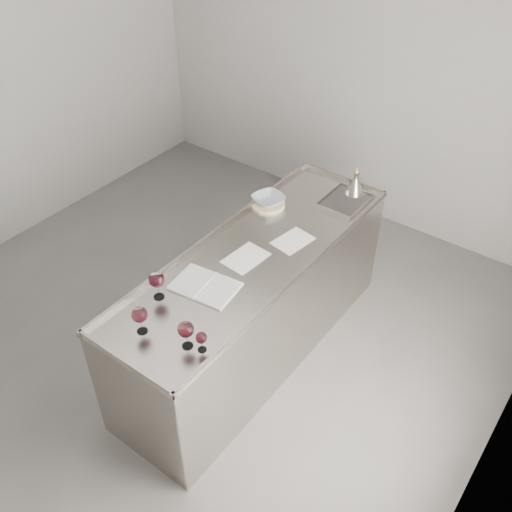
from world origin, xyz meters
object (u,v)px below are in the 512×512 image
Objects in this scene: wine_glass_right at (186,330)px; notebook at (205,286)px; wine_glass_small at (201,338)px; wine_glass_middle at (140,315)px; ceramic_bowl at (268,200)px; wine_funnel at (355,185)px; wine_glass_left at (157,280)px; counter at (255,304)px.

wine_glass_right is 0.52m from notebook.
wine_glass_small is 0.53m from notebook.
wine_glass_right is (0.29, 0.07, 0.00)m from wine_glass_middle.
ceramic_bowl is 0.70m from wine_funnel.
ceramic_bowl reaches higher than notebook.
wine_glass_left reaches higher than wine_glass_middle.
wine_glass_right reaches higher than notebook.
wine_glass_left reaches higher than notebook.
wine_funnel reaches higher than wine_glass_right.
wine_glass_middle is 0.79× the size of ceramic_bowl.
wine_glass_small is at bearing -68.52° from ceramic_bowl.
wine_glass_left is 0.46m from wine_glass_right.
ceramic_bowl is at bearing 94.81° from notebook.
wine_glass_left reaches higher than counter.
wine_glass_middle is at bearing -165.98° from wine_glass_right.
notebook is at bearing 129.13° from wine_glass_small.
counter is 1.22m from wine_funnel.
wine_funnel is (-0.11, 1.94, -0.02)m from wine_glass_small.
wine_glass_right is at bearing -68.00° from notebook.
wine_glass_small is at bearing -18.53° from wine_glass_left.
notebook is 1.88× the size of ceramic_bowl.
wine_glass_middle is 0.99× the size of wine_glass_right.
notebook is at bearing 55.50° from wine_glass_left.
wine_glass_middle reaches higher than counter.
wine_glass_small is at bearing 15.11° from wine_glass_middle.
wine_glass_right reaches higher than wine_glass_small.
wine_funnel is (-0.03, 1.97, -0.06)m from wine_glass_right.
notebook is (0.04, 0.51, -0.12)m from wine_glass_middle.
wine_funnel is (0.44, 0.54, 0.02)m from ceramic_bowl.
wine_glass_left is 0.32m from notebook.
wine_glass_middle reaches higher than notebook.
counter is at bearing 84.21° from wine_glass_middle.
wine_funnel reaches higher than wine_glass_middle.
wine_glass_left is 0.87× the size of wine_funnel.
wine_glass_left is 1.49× the size of wine_glass_small.
wine_glass_small reaches higher than counter.
wine_funnel reaches higher than ceramic_bowl.
wine_funnel is (0.26, 2.04, -0.06)m from wine_glass_middle.
wine_funnel is (0.22, 1.53, 0.06)m from notebook.
wine_glass_right is 0.81× the size of wine_funnel.
wine_glass_left is 0.45× the size of notebook.
notebook is 1.93× the size of wine_funnel.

